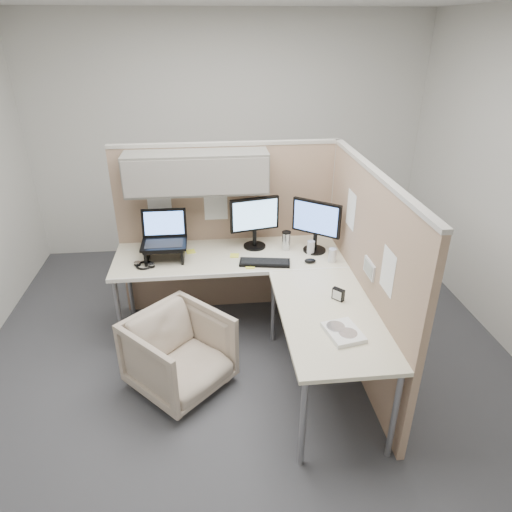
{
  "coord_description": "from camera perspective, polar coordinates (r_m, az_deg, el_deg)",
  "views": [
    {
      "loc": [
        -0.25,
        -3.03,
        2.52
      ],
      "look_at": [
        0.1,
        0.25,
        0.85
      ],
      "focal_mm": 32.0,
      "sensor_mm": 36.0,
      "label": 1
    }
  ],
  "objects": [
    {
      "name": "travel_mug",
      "position": [
        4.06,
        3.79,
        1.95
      ],
      "size": [
        0.08,
        0.08,
        0.17
      ],
      "color": "silver",
      "rests_on": "desk"
    },
    {
      "name": "sticky_note_b",
      "position": [
        3.78,
        -0.73,
        -1.31
      ],
      "size": [
        0.08,
        0.08,
        0.01
      ],
      "primitive_type": "cube",
      "rotation": [
        0.0,
        0.0,
        -0.09
      ],
      "color": "#EDEC3E",
      "rests_on": "desk"
    },
    {
      "name": "laptop_station",
      "position": [
        3.95,
        -11.39,
        1.78
      ],
      "size": [
        0.38,
        0.33,
        0.4
      ],
      "color": "black",
      "rests_on": "desk"
    },
    {
      "name": "partition_back",
      "position": [
        4.11,
        -5.27,
        6.5
      ],
      "size": [
        2.0,
        0.36,
        1.63
      ],
      "color": "tan",
      "rests_on": "ground"
    },
    {
      "name": "keyboard",
      "position": [
        3.83,
        1.1,
        -0.84
      ],
      "size": [
        0.44,
        0.21,
        0.02
      ],
      "primitive_type": "cube",
      "rotation": [
        0.0,
        0.0,
        -0.16
      ],
      "color": "black",
      "rests_on": "desk"
    },
    {
      "name": "soda_can_green",
      "position": [
        3.9,
        9.52,
        0.1
      ],
      "size": [
        0.07,
        0.07,
        0.12
      ],
      "primitive_type": "cylinder",
      "color": "silver",
      "rests_on": "desk"
    },
    {
      "name": "ground",
      "position": [
        3.95,
        -1.09,
        -12.81
      ],
      "size": [
        4.5,
        4.5,
        0.0
      ],
      "primitive_type": "plane",
      "color": "#3A3B40",
      "rests_on": "ground"
    },
    {
      "name": "sticky_note_d",
      "position": [
        3.97,
        -2.7,
        0.06
      ],
      "size": [
        0.08,
        0.08,
        0.01
      ],
      "primitive_type": "cube",
      "rotation": [
        0.0,
        0.0,
        -0.13
      ],
      "color": "#EDEC3E",
      "rests_on": "desk"
    },
    {
      "name": "soda_can_silver",
      "position": [
        4.01,
        6.86,
        1.06
      ],
      "size": [
        0.07,
        0.07,
        0.12
      ],
      "primitive_type": "cylinder",
      "color": "silver",
      "rests_on": "desk"
    },
    {
      "name": "office_chair",
      "position": [
        3.55,
        -9.58,
        -11.54
      ],
      "size": [
        0.89,
        0.89,
        0.67
      ],
      "primitive_type": "imported",
      "rotation": [
        0.0,
        0.0,
        0.76
      ],
      "color": "beige",
      "rests_on": "ground"
    },
    {
      "name": "desk",
      "position": [
        3.67,
        0.59,
        -3.12
      ],
      "size": [
        2.0,
        1.98,
        0.73
      ],
      "color": "beige",
      "rests_on": "ground"
    },
    {
      "name": "desk_clock",
      "position": [
        3.38,
        10.24,
        -4.74
      ],
      "size": [
        0.09,
        0.09,
        0.09
      ],
      "rotation": [
        0.0,
        0.0,
        -0.84
      ],
      "color": "black",
      "rests_on": "desk"
    },
    {
      "name": "mouse",
      "position": [
        3.87,
        6.78,
        -0.59
      ],
      "size": [
        0.1,
        0.07,
        0.03
      ],
      "primitive_type": "ellipsoid",
      "rotation": [
        0.0,
        0.0,
        -0.07
      ],
      "color": "black",
      "rests_on": "desk"
    },
    {
      "name": "headphones",
      "position": [
        3.9,
        -13.77,
        -1.11
      ],
      "size": [
        0.19,
        0.19,
        0.03
      ],
      "rotation": [
        0.0,
        0.0,
        -0.34
      ],
      "color": "black",
      "rests_on": "desk"
    },
    {
      "name": "monitor_right",
      "position": [
        3.98,
        7.52,
        4.21
      ],
      "size": [
        0.37,
        0.29,
        0.47
      ],
      "rotation": [
        0.0,
        0.0,
        -0.65
      ],
      "color": "black",
      "rests_on": "desk"
    },
    {
      "name": "sticky_note_c",
      "position": [
        4.08,
        -8.17,
        0.56
      ],
      "size": [
        0.09,
        0.09,
        0.01
      ],
      "primitive_type": "cube",
      "rotation": [
        0.0,
        0.0,
        0.24
      ],
      "color": "#EDEC3E",
      "rests_on": "desk"
    },
    {
      "name": "monitor_left",
      "position": [
        4.02,
        -0.18,
        4.69
      ],
      "size": [
        0.44,
        0.2,
        0.47
      ],
      "rotation": [
        0.0,
        0.0,
        0.21
      ],
      "color": "black",
      "rests_on": "desk"
    },
    {
      "name": "partition_right",
      "position": [
        3.61,
        13.3,
        -2.11
      ],
      "size": [
        0.07,
        2.03,
        1.63
      ],
      "color": "tan",
      "rests_on": "ground"
    },
    {
      "name": "paper_stack",
      "position": [
        3.04,
        10.86,
        -9.34
      ],
      "size": [
        0.26,
        0.3,
        0.03
      ],
      "rotation": [
        0.0,
        0.0,
        0.21
      ],
      "color": "white",
      "rests_on": "desk"
    }
  ]
}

